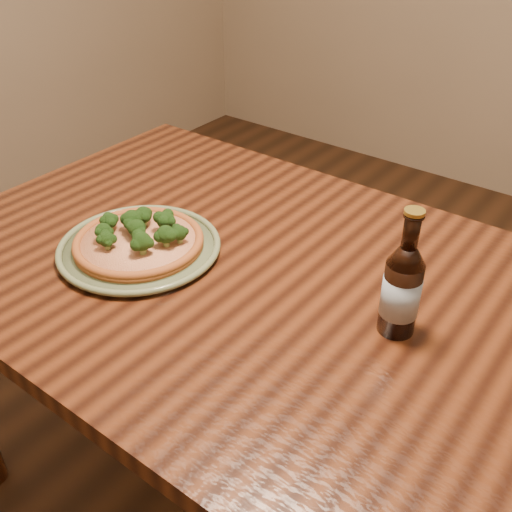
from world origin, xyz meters
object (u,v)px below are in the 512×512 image
Objects in this scene: plate at (139,247)px; beer_bottle at (402,289)px; pizza at (139,240)px; table at (301,329)px.

beer_bottle is (0.53, 0.10, 0.08)m from plate.
beer_bottle reaches higher than pizza.
beer_bottle reaches higher than table.
plate is 0.02m from pizza.
pizza is (-0.34, -0.09, 0.12)m from table.
table is 0.26m from beer_bottle.
pizza is at bearing 68.02° from plate.
beer_bottle is at bearing 1.53° from table.
plate is at bearing -165.03° from table.
table is 0.37m from pizza.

